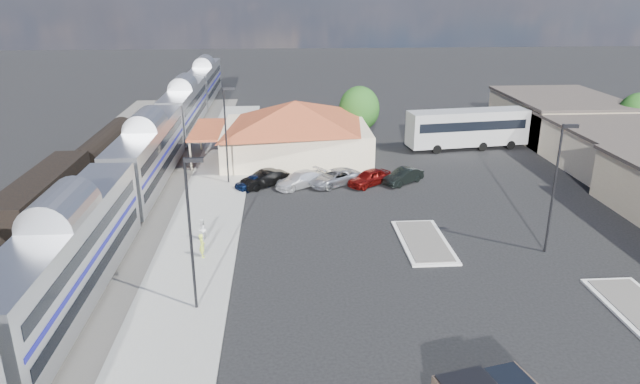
{
  "coord_description": "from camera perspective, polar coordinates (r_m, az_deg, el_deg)",
  "views": [
    {
      "loc": [
        -5.95,
        -34.51,
        17.23
      ],
      "look_at": [
        -3.21,
        5.45,
        2.8
      ],
      "focal_mm": 32.0,
      "sensor_mm": 36.0,
      "label": 1
    }
  ],
  "objects": [
    {
      "name": "ground",
      "position": [
        39.03,
        5.29,
        -6.48
      ],
      "size": [
        280.0,
        280.0,
        0.0
      ],
      "primitive_type": "plane",
      "color": "black",
      "rests_on": "ground"
    },
    {
      "name": "railbed",
      "position": [
        48.26,
        -21.82,
        -2.53
      ],
      "size": [
        16.0,
        100.0,
        0.12
      ],
      "primitive_type": "cube",
      "color": "#4C4944",
      "rests_on": "ground"
    },
    {
      "name": "platform",
      "position": [
        44.4,
        -11.46,
        -3.31
      ],
      "size": [
        5.5,
        92.0,
        0.18
      ],
      "primitive_type": "cube",
      "color": "gray",
      "rests_on": "ground"
    },
    {
      "name": "passenger_train",
      "position": [
        53.83,
        -16.74,
        3.48
      ],
      "size": [
        3.0,
        104.0,
        5.55
      ],
      "color": "silver",
      "rests_on": "ground"
    },
    {
      "name": "freight_cars",
      "position": [
        47.83,
        -25.85,
        -0.91
      ],
      "size": [
        2.8,
        46.0,
        4.0
      ],
      "color": "black",
      "rests_on": "ground"
    },
    {
      "name": "station_depot",
      "position": [
        60.2,
        -2.51,
        6.25
      ],
      "size": [
        18.35,
        12.24,
        6.2
      ],
      "color": "beige",
      "rests_on": "ground"
    },
    {
      "name": "traffic_island_south",
      "position": [
        41.54,
        10.34,
        -4.88
      ],
      "size": [
        3.3,
        7.5,
        0.21
      ],
      "color": "silver",
      "rests_on": "ground"
    },
    {
      "name": "lamp_plat_s",
      "position": [
        31.29,
        -12.75,
        -3.04
      ],
      "size": [
        1.08,
        0.25,
        9.0
      ],
      "color": "black",
      "rests_on": "ground"
    },
    {
      "name": "lamp_plat_n",
      "position": [
        52.13,
        -9.33,
        6.36
      ],
      "size": [
        1.08,
        0.25,
        9.0
      ],
      "color": "black",
      "rests_on": "ground"
    },
    {
      "name": "lamp_lot",
      "position": [
        40.72,
        22.6,
        1.27
      ],
      "size": [
        1.08,
        0.25,
        9.0
      ],
      "color": "black",
      "rests_on": "ground"
    },
    {
      "name": "tree_east_c",
      "position": [
        73.75,
        29.19,
        6.79
      ],
      "size": [
        4.41,
        4.41,
        6.21
      ],
      "color": "#382314",
      "rests_on": "ground"
    },
    {
      "name": "tree_depot",
      "position": [
        66.45,
        3.94,
        8.3
      ],
      "size": [
        4.71,
        4.71,
        6.63
      ],
      "color": "#382314",
      "rests_on": "ground"
    },
    {
      "name": "coach_bus",
      "position": [
        66.2,
        14.54,
        6.33
      ],
      "size": [
        13.85,
        4.74,
        4.36
      ],
      "rotation": [
        0.0,
        0.0,
        1.71
      ],
      "color": "silver",
      "rests_on": "ground"
    },
    {
      "name": "person_a",
      "position": [
        38.92,
        -11.71,
        -5.25
      ],
      "size": [
        0.54,
        0.69,
        1.67
      ],
      "primitive_type": "imported",
      "rotation": [
        0.0,
        0.0,
        1.82
      ],
      "color": "#C9E246",
      "rests_on": "platform"
    },
    {
      "name": "person_b",
      "position": [
        41.48,
        -11.77,
        -3.69
      ],
      "size": [
        0.81,
        0.93,
        1.6
      ],
      "primitive_type": "imported",
      "rotation": [
        0.0,
        0.0,
        -1.87
      ],
      "color": "silver",
      "rests_on": "platform"
    },
    {
      "name": "parked_car_a",
      "position": [
        52.0,
        -6.53,
        1.09
      ],
      "size": [
        3.99,
        3.47,
        1.3
      ],
      "primitive_type": "imported",
      "rotation": [
        0.0,
        0.0,
        -0.95
      ],
      "color": "#0D1D43",
      "rests_on": "ground"
    },
    {
      "name": "parked_car_b",
      "position": [
        52.22,
        -5.55,
        1.32
      ],
      "size": [
        4.66,
        3.86,
        1.5
      ],
      "primitive_type": "imported",
      "rotation": [
        0.0,
        0.0,
        -0.98
      ],
      "color": "black",
      "rests_on": "ground"
    },
    {
      "name": "parked_car_c",
      "position": [
        51.94,
        -2.03,
        1.25
      ],
      "size": [
        5.17,
        4.41,
        1.42
      ],
      "primitive_type": "imported",
      "rotation": [
        0.0,
        0.0,
        -0.97
      ],
      "color": "white",
      "rests_on": "ground"
    },
    {
      "name": "parked_car_d",
      "position": [
        52.41,
        1.46,
        1.45
      ],
      "size": [
        5.68,
        4.8,
        1.45
      ],
      "primitive_type": "imported",
      "rotation": [
        0.0,
        0.0,
        -1.01
      ],
      "color": "#96999F",
      "rests_on": "ground"
    },
    {
      "name": "parked_car_e",
      "position": [
        52.5,
        4.97,
        1.45
      ],
      "size": [
        4.64,
        4.08,
        1.52
      ],
      "primitive_type": "imported",
      "rotation": [
        0.0,
        0.0,
        -0.94
      ],
      "color": "maroon",
      "rests_on": "ground"
    },
    {
      "name": "parked_car_f",
      "position": [
        53.38,
        8.32,
        1.56
      ],
      "size": [
        4.3,
        3.79,
        1.41
      ],
      "primitive_type": "imported",
      "rotation": [
        0.0,
        0.0,
        -0.92
      ],
      "color": "black",
      "rests_on": "ground"
    }
  ]
}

